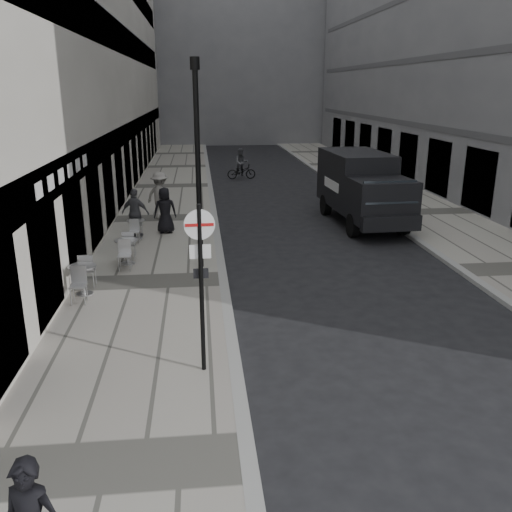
% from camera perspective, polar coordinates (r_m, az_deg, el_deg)
% --- Properties ---
extents(sidewalk, '(4.00, 60.00, 0.12)m').
position_cam_1_polar(sidewalk, '(22.50, -9.50, 3.86)').
color(sidewalk, gray).
rests_on(sidewalk, ground).
extents(far_sidewalk, '(4.00, 60.00, 0.12)m').
position_cam_1_polar(far_sidewalk, '(24.41, 17.29, 4.36)').
color(far_sidewalk, gray).
rests_on(far_sidewalk, ground).
extents(building_left, '(4.00, 45.00, 18.00)m').
position_cam_1_polar(building_left, '(29.13, -18.32, 24.00)').
color(building_left, beige).
rests_on(building_left, ground).
extents(building_far, '(24.00, 16.00, 22.00)m').
position_cam_1_polar(building_far, '(60.18, -4.35, 22.77)').
color(building_far, slate).
rests_on(building_far, ground).
extents(sign_post, '(0.54, 0.10, 3.17)m').
position_cam_1_polar(sign_post, '(9.66, -5.84, -1.14)').
color(sign_post, black).
rests_on(sign_post, sidewalk).
extents(lamppost, '(0.26, 0.26, 5.86)m').
position_cam_1_polar(lamppost, '(15.46, -6.16, 10.46)').
color(lamppost, black).
rests_on(lamppost, sidewalk).
extents(bollard_near, '(0.11, 0.11, 0.83)m').
position_cam_1_polar(bollard_near, '(18.47, -5.90, 2.59)').
color(bollard_near, black).
rests_on(bollard_near, sidewalk).
extents(bollard_far, '(0.11, 0.11, 0.84)m').
position_cam_1_polar(bollard_far, '(19.87, -5.92, 3.65)').
color(bollard_far, black).
rests_on(bollard_far, sidewalk).
extents(panel_van, '(2.42, 5.93, 2.75)m').
position_cam_1_polar(panel_van, '(21.86, 11.05, 7.37)').
color(panel_van, black).
rests_on(panel_van, ground).
extents(cyclist, '(1.70, 0.69, 1.80)m').
position_cam_1_polar(cyclist, '(32.50, -1.55, 9.34)').
color(cyclist, black).
rests_on(cyclist, ground).
extents(pedestrian_a, '(1.09, 0.73, 1.73)m').
position_cam_1_polar(pedestrian_a, '(19.55, -12.57, 4.44)').
color(pedestrian_a, '#4D4D51').
rests_on(pedestrian_a, sidewalk).
extents(pedestrian_b, '(1.42, 1.26, 1.91)m').
position_cam_1_polar(pedestrian_b, '(22.07, -10.06, 6.27)').
color(pedestrian_b, gray).
rests_on(pedestrian_b, sidewalk).
extents(pedestrian_c, '(0.88, 0.63, 1.66)m').
position_cam_1_polar(pedestrian_c, '(19.94, -9.55, 4.77)').
color(pedestrian_c, black).
rests_on(pedestrian_c, sidewalk).
extents(cafe_table_near, '(0.68, 1.54, 0.88)m').
position_cam_1_polar(cafe_table_near, '(16.65, -13.44, 0.66)').
color(cafe_table_near, silver).
rests_on(cafe_table_near, sidewalk).
extents(cafe_table_mid, '(0.62, 1.40, 0.80)m').
position_cam_1_polar(cafe_table_mid, '(19.39, -12.51, 2.94)').
color(cafe_table_mid, silver).
rests_on(cafe_table_mid, sidewalk).
extents(cafe_table_far, '(0.71, 1.59, 0.91)m').
position_cam_1_polar(cafe_table_far, '(14.47, -17.75, -2.15)').
color(cafe_table_far, '#A6A6A8').
rests_on(cafe_table_far, sidewalk).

